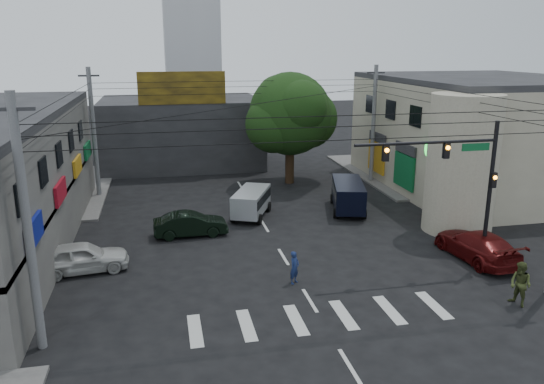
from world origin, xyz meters
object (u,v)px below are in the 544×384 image
object	(u,v)px
dark_sedan	(191,224)
utility_pole_far_right	(373,125)
silver_minivan	(251,204)
street_tree	(290,114)
utility_pole_far_left	(94,134)
white_compact	(82,257)
pedestrian_olive	(520,284)
traffic_officer	(295,267)
maroon_sedan	(477,245)
utility_pole_near_left	(27,227)
traffic_gantry	(460,172)
navy_van	(348,196)

from	to	relation	value
dark_sedan	utility_pole_far_right	bearing A→B (deg)	-58.99
dark_sedan	silver_minivan	xyz separation A→B (m)	(4.01, 2.74, 0.17)
silver_minivan	street_tree	bearing A→B (deg)	-5.64
utility_pole_far_right	dark_sedan	world-z (taller)	utility_pole_far_right
utility_pole_far_left	white_compact	xyz separation A→B (m)	(0.56, -13.81, -3.85)
utility_pole_far_left	white_compact	distance (m)	14.35
white_compact	silver_minivan	size ratio (longest dim) A/B	1.05
silver_minivan	pedestrian_olive	xyz separation A→B (m)	(8.94, -14.21, 0.10)
traffic_officer	maroon_sedan	bearing A→B (deg)	-38.31
utility_pole_near_left	traffic_officer	world-z (taller)	utility_pole_near_left
silver_minivan	utility_pole_far_right	bearing A→B (deg)	-33.87
utility_pole_far_right	traffic_officer	xyz separation A→B (m)	(-10.72, -17.16, -3.83)
maroon_sedan	silver_minivan	size ratio (longest dim) A/B	1.24
traffic_officer	traffic_gantry	bearing A→B (deg)	-42.09
utility_pole_far_right	white_compact	bearing A→B (deg)	-145.96
silver_minivan	traffic_gantry	bearing A→B (deg)	-116.73
street_tree	utility_pole_far_left	size ratio (longest dim) A/B	0.95
traffic_gantry	maroon_sedan	bearing A→B (deg)	21.25
utility_pole_far_right	dark_sedan	xyz separation A→B (m)	(-14.99, -9.76, -3.91)
dark_sedan	pedestrian_olive	size ratio (longest dim) A/B	2.20
traffic_gantry	navy_van	bearing A→B (deg)	100.43
street_tree	navy_van	size ratio (longest dim) A/B	1.68
maroon_sedan	navy_van	distance (m)	9.93
utility_pole_near_left	dark_sedan	xyz separation A→B (m)	(6.01, 10.74, -3.91)
street_tree	maroon_sedan	bearing A→B (deg)	-72.16
navy_van	pedestrian_olive	bearing A→B (deg)	-155.18
white_compact	maroon_sedan	distance (m)	19.67
maroon_sedan	white_compact	bearing A→B (deg)	-11.88
traffic_gantry	traffic_officer	distance (m)	9.01
utility_pole_far_left	dark_sedan	bearing A→B (deg)	-58.38
street_tree	traffic_officer	distance (m)	19.23
street_tree	utility_pole_near_left	world-z (taller)	utility_pole_near_left
street_tree	silver_minivan	size ratio (longest dim) A/B	2.00
navy_van	street_tree	bearing A→B (deg)	28.82
utility_pole_near_left	navy_van	xyz separation A→B (m)	(16.49, 13.44, -3.62)
dark_sedan	white_compact	distance (m)	6.79
utility_pole_far_left	dark_sedan	world-z (taller)	utility_pole_far_left
utility_pole_near_left	utility_pole_far_left	bearing A→B (deg)	90.00
traffic_gantry	maroon_sedan	size ratio (longest dim) A/B	1.34
dark_sedan	navy_van	world-z (taller)	navy_van
street_tree	silver_minivan	distance (m)	10.27
traffic_gantry	maroon_sedan	world-z (taller)	traffic_gantry
utility_pole_far_right	traffic_gantry	bearing A→B (deg)	-98.94
utility_pole_far_right	silver_minivan	xyz separation A→B (m)	(-10.98, -7.02, -3.74)
street_tree	silver_minivan	bearing A→B (deg)	-119.18
utility_pole_far_right	pedestrian_olive	world-z (taller)	utility_pole_far_right
traffic_officer	utility_pole_far_right	bearing A→B (deg)	14.81
maroon_sedan	dark_sedan	bearing A→B (deg)	-29.56
pedestrian_olive	traffic_officer	bearing A→B (deg)	-131.77
street_tree	white_compact	distance (m)	20.88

